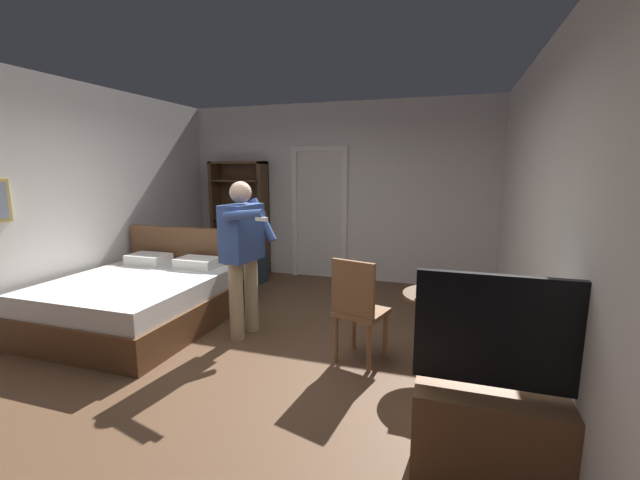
{
  "coord_description": "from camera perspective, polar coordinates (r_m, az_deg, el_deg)",
  "views": [
    {
      "loc": [
        1.78,
        -3.27,
        1.79
      ],
      "look_at": [
        0.57,
        0.49,
        1.09
      ],
      "focal_mm": 22.83,
      "sensor_mm": 36.0,
      "label": 1
    }
  ],
  "objects": [
    {
      "name": "wall_right",
      "position": [
        3.38,
        30.46,
        2.05
      ],
      "size": [
        0.12,
        6.28,
        2.8
      ],
      "primitive_type": "cube",
      "color": "silver",
      "rests_on": "ground_plane"
    },
    {
      "name": "bed",
      "position": [
        5.13,
        -23.68,
        -7.61
      ],
      "size": [
        1.68,
        1.91,
        1.02
      ],
      "color": "brown",
      "rests_on": "ground_plane"
    },
    {
      "name": "bookshelf",
      "position": [
        7.04,
        -11.07,
        3.66
      ],
      "size": [
        0.96,
        0.32,
        1.9
      ],
      "color": "#4C331E",
      "rests_on": "ground_plane"
    },
    {
      "name": "laptop",
      "position": [
        3.67,
        16.16,
        -6.7
      ],
      "size": [
        0.33,
        0.34,
        0.16
      ],
      "color": "black",
      "rests_on": "side_table"
    },
    {
      "name": "ground_plane",
      "position": [
        4.13,
        -10.01,
        -15.76
      ],
      "size": [
        6.64,
        6.64,
        0.0
      ],
      "primitive_type": "plane",
      "color": "brown"
    },
    {
      "name": "suitcase_small",
      "position": [
        5.94,
        -11.97,
        -5.81
      ],
      "size": [
        0.55,
        0.36,
        0.37
      ],
      "primitive_type": "cube",
      "rotation": [
        0.0,
        0.0,
        -0.1
      ],
      "color": "black",
      "rests_on": "ground_plane"
    },
    {
      "name": "doorway_frame",
      "position": [
        6.61,
        -0.09,
        5.16
      ],
      "size": [
        0.93,
        0.08,
        2.13
      ],
      "color": "white",
      "rests_on": "ground_plane"
    },
    {
      "name": "suitcase_dark",
      "position": [
        6.53,
        -9.74,
        -3.8
      ],
      "size": [
        0.49,
        0.4,
        0.48
      ],
      "primitive_type": "cube",
      "rotation": [
        0.0,
        0.0,
        -0.13
      ],
      "color": "#1E2D38",
      "rests_on": "ground_plane"
    },
    {
      "name": "wooden_chair",
      "position": [
        3.76,
        5.3,
        -9.29
      ],
      "size": [
        0.52,
        0.52,
        0.99
      ],
      "color": "brown",
      "rests_on": "ground_plane"
    },
    {
      "name": "wall_left",
      "position": [
        5.41,
        -34.94,
        4.14
      ],
      "size": [
        0.15,
        6.28,
        2.8
      ],
      "color": "silver",
      "rests_on": "ground_plane"
    },
    {
      "name": "wall_back",
      "position": [
        6.6,
        2.2,
        6.68
      ],
      "size": [
        5.16,
        0.12,
        2.8
      ],
      "primitive_type": "cube",
      "color": "silver",
      "rests_on": "ground_plane"
    },
    {
      "name": "tv_flatscreen",
      "position": [
        2.73,
        25.08,
        -22.34
      ],
      "size": [
        1.09,
        0.4,
        1.23
      ],
      "color": "brown",
      "rests_on": "ground_plane"
    },
    {
      "name": "person_blue_shirt",
      "position": [
        4.34,
        -10.72,
        -1.06
      ],
      "size": [
        0.63,
        0.68,
        1.65
      ],
      "color": "tan",
      "rests_on": "ground_plane"
    },
    {
      "name": "side_table",
      "position": [
        3.8,
        16.45,
        -10.57
      ],
      "size": [
        0.66,
        0.66,
        0.7
      ],
      "color": "#4C331E",
      "rests_on": "ground_plane"
    },
    {
      "name": "bottle_on_table",
      "position": [
        3.63,
        18.9,
        -6.26
      ],
      "size": [
        0.06,
        0.06,
        0.24
      ],
      "color": "#224412",
      "rests_on": "side_table"
    }
  ]
}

